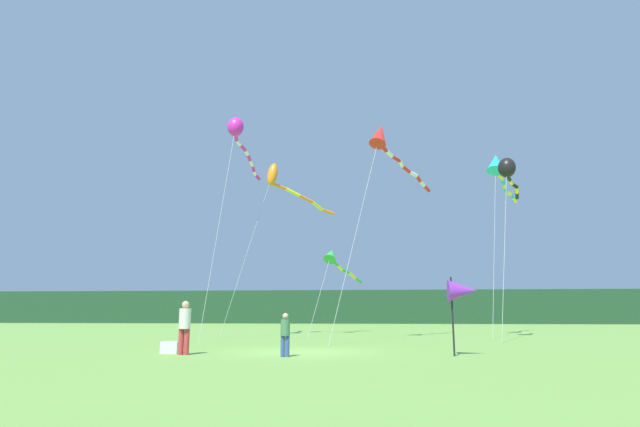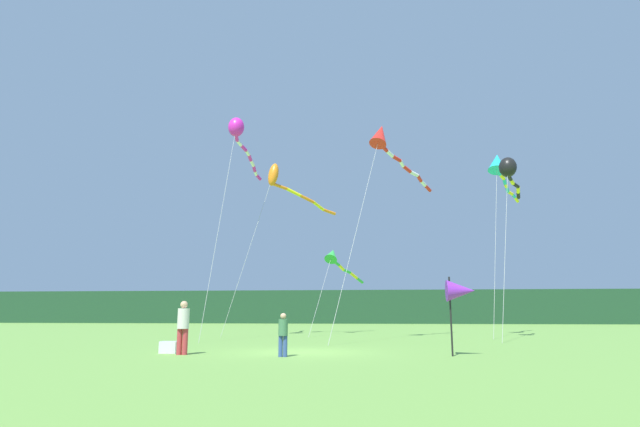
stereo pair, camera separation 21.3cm
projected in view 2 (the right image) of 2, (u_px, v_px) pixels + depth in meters
ground_plane at (301, 352)px, 17.81m from camera, size 120.00×120.00×0.00m
distant_treeline at (355, 307)px, 62.10m from camera, size 108.00×3.20×3.95m
person_adult at (183, 324)px, 16.93m from camera, size 0.38×0.38×1.74m
person_child at (283, 332)px, 16.11m from camera, size 0.30×0.30×1.35m
cooler_box at (169, 347)px, 17.38m from camera, size 0.59×0.39×0.40m
banner_flag_pole at (460, 291)px, 16.53m from camera, size 0.90×0.70×2.51m
kite_orange at (282, 182)px, 32.31m from camera, size 5.98×6.05×10.64m
kite_magenta at (239, 133)px, 29.64m from camera, size 0.99×9.03×12.44m
kite_red at (385, 141)px, 27.48m from camera, size 5.55×9.26×11.43m
kite_cyan at (498, 166)px, 31.42m from camera, size 4.02×8.16×11.09m
kite_green at (336, 259)px, 33.71m from camera, size 2.89×8.82×5.67m
kite_black at (509, 170)px, 27.74m from camera, size 2.96×6.06×9.73m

